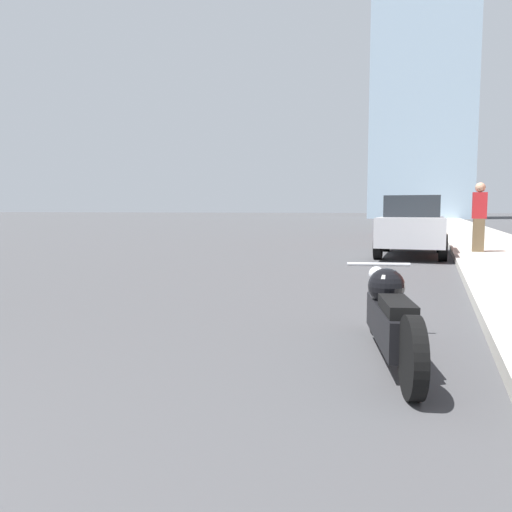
% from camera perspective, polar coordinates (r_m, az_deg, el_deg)
% --- Properties ---
extents(sidewalk, '(2.88, 240.00, 0.15)m').
position_cam_1_polar(sidewalk, '(39.60, 22.39, 3.17)').
color(sidewalk, '#B2ADA3').
rests_on(sidewalk, ground_plane).
extents(motorcycle, '(0.82, 2.34, 0.75)m').
position_cam_1_polar(motorcycle, '(4.46, 15.05, -6.60)').
color(motorcycle, black).
rests_on(motorcycle, ground_plane).
extents(parked_car_silver, '(1.80, 4.34, 1.65)m').
position_cam_1_polar(parked_car_silver, '(14.48, 17.41, 3.34)').
color(parked_car_silver, '#BCBCC1').
rests_on(parked_car_silver, ground_plane).
extents(parked_car_red, '(2.23, 4.72, 1.64)m').
position_cam_1_polar(parked_car_red, '(26.37, 18.02, 4.06)').
color(parked_car_red, red).
rests_on(parked_car_red, ground_plane).
extents(parked_car_yellow, '(2.03, 4.38, 1.72)m').
position_cam_1_polar(parked_car_yellow, '(37.64, 18.50, 4.42)').
color(parked_car_yellow, gold).
rests_on(parked_car_yellow, ground_plane).
extents(pedestrian, '(0.36, 0.26, 1.85)m').
position_cam_1_polar(pedestrian, '(14.65, 24.15, 4.23)').
color(pedestrian, brown).
rests_on(pedestrian, sidewalk).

